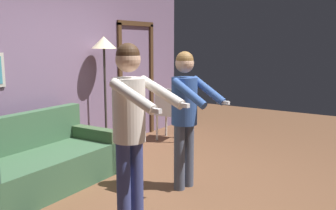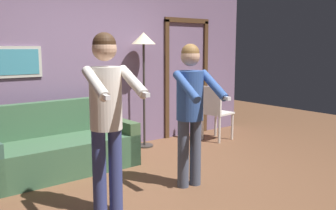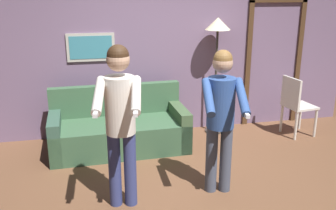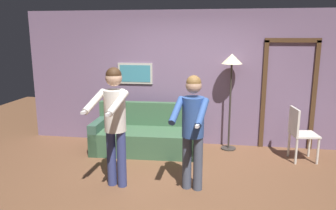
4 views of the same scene
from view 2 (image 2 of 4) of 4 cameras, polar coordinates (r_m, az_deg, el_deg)
name	(u,v)px [view 2 (image 2 of 4)]	position (r m, az deg, el deg)	size (l,w,h in m)	color
ground_plane	(163,189)	(4.32, -0.83, -12.63)	(12.00, 12.00, 0.00)	brown
back_wall_assembly	(86,66)	(5.70, -12.34, 5.80)	(6.40, 0.10, 2.60)	slate
couch	(59,150)	(5.02, -16.28, -6.57)	(1.93, 0.91, 0.87)	#3A5D3F
torchiere_lamp	(144,49)	(5.86, -3.74, 8.47)	(0.38, 0.38, 1.80)	#332D28
person_standing_left	(107,106)	(3.49, -9.35, -0.19)	(0.50, 0.73, 1.71)	navy
person_standing_right	(191,103)	(4.16, 3.47, 0.32)	(0.50, 0.67, 1.62)	#444C5E
dining_chair_distant	(215,110)	(6.38, 7.12, -0.74)	(0.47, 0.47, 0.93)	silver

